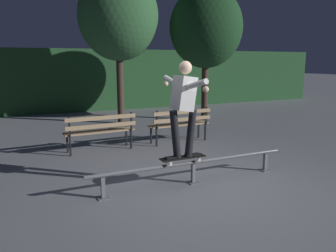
# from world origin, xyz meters

# --- Properties ---
(ground_plane) EXTENTS (90.00, 90.00, 0.00)m
(ground_plane) POSITION_xyz_m (0.00, 0.00, 0.00)
(ground_plane) COLOR slate
(hedge_backdrop) EXTENTS (24.00, 1.20, 2.53)m
(hedge_backdrop) POSITION_xyz_m (0.00, 9.84, 1.27)
(hedge_backdrop) COLOR #234C28
(hedge_backdrop) RESTS_ON ground
(grind_rail) EXTENTS (3.64, 0.18, 0.39)m
(grind_rail) POSITION_xyz_m (-0.00, 0.27, 0.30)
(grind_rail) COLOR slate
(grind_rail) RESTS_ON ground
(skateboard) EXTENTS (0.78, 0.21, 0.09)m
(skateboard) POSITION_xyz_m (-0.20, 0.27, 0.46)
(skateboard) COLOR black
(skateboard) RESTS_ON grind_rail
(skateboarder) EXTENTS (0.62, 1.41, 1.56)m
(skateboarder) POSITION_xyz_m (-0.20, 0.27, 1.40)
(skateboarder) COLOR black
(skateboarder) RESTS_ON skateboard
(park_bench_leftmost) EXTENTS (1.62, 0.49, 0.88)m
(park_bench_leftmost) POSITION_xyz_m (-0.93, 2.92, 0.54)
(park_bench_leftmost) COLOR black
(park_bench_leftmost) RESTS_ON ground
(park_bench_left_center) EXTENTS (1.62, 0.49, 0.88)m
(park_bench_left_center) POSITION_xyz_m (1.10, 2.92, 0.54)
(park_bench_left_center) COLOR black
(park_bench_left_center) RESTS_ON ground
(tree_behind_benches) EXTENTS (2.54, 2.54, 4.83)m
(tree_behind_benches) POSITION_xyz_m (0.54, 6.18, 3.42)
(tree_behind_benches) COLOR #3D2D23
(tree_behind_benches) RESTS_ON ground
(tree_far_right) EXTENTS (2.46, 2.46, 4.51)m
(tree_far_right) POSITION_xyz_m (3.41, 5.59, 3.14)
(tree_far_right) COLOR #3D2D23
(tree_far_right) RESTS_ON ground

